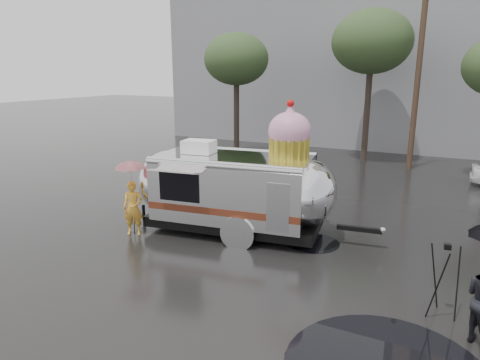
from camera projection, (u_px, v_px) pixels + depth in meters
The scene contains 11 objects.
ground at pixel (245, 265), 11.06m from camera, with size 120.00×120.00×0.00m, color black.
puddles at pixel (345, 317), 8.73m from camera, with size 7.59×7.53×0.01m.
grey_building at pixel (340, 48), 31.92m from camera, with size 22.00×12.00×13.00m, color slate.
utility_pole at pixel (418, 76), 20.90m from camera, with size 1.60×0.28×9.00m.
tree_left at pixel (236, 60), 24.00m from camera, with size 3.64×3.64×6.95m.
tree_mid at pixel (372, 42), 22.43m from camera, with size 4.20×4.20×8.03m.
barricade_row at pixel (234, 158), 21.98m from camera, with size 4.30×0.80×1.00m.
airstream_trailer at pixel (237, 186), 13.05m from camera, with size 7.73×3.62×4.19m.
person_left at pixel (133, 208), 13.00m from camera, with size 0.60×0.40×1.67m, color gold.
umbrella_pink at pixel (131, 173), 12.72m from camera, with size 1.15×1.15×2.34m.
tripod at pixel (444, 273), 8.59m from camera, with size 0.61×0.64×1.58m.
Camera 1 is at (4.51, -9.11, 4.89)m, focal length 32.00 mm.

